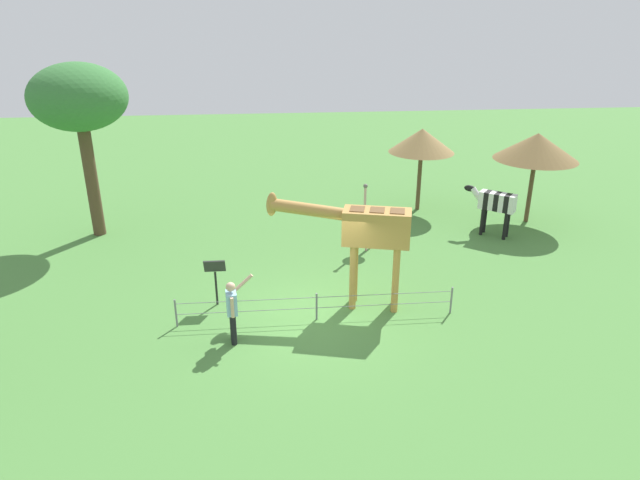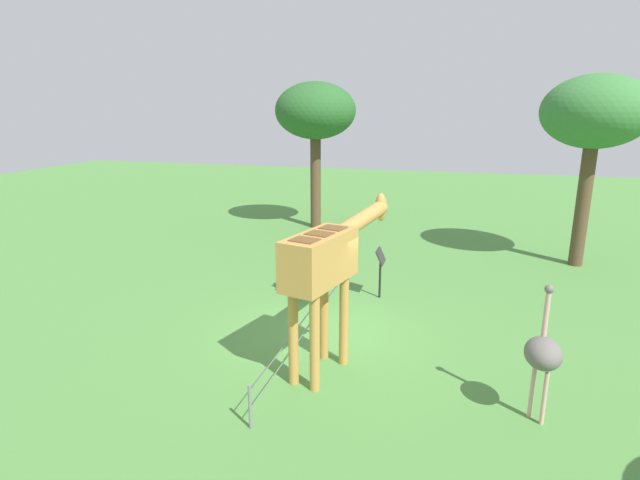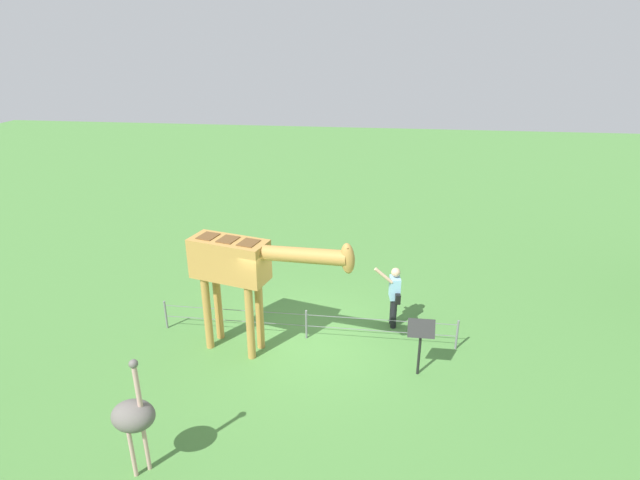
{
  "view_description": "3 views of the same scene",
  "coord_description": "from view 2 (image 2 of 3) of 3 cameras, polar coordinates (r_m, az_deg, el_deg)",
  "views": [
    {
      "loc": [
        1.12,
        12.65,
        7.42
      ],
      "look_at": [
        -0.13,
        -0.29,
        2.02
      ],
      "focal_mm": 31.75,
      "sensor_mm": 36.0,
      "label": 1
    },
    {
      "loc": [
        -9.8,
        -2.74,
        4.87
      ],
      "look_at": [
        0.67,
        0.18,
        1.97
      ],
      "focal_mm": 28.25,
      "sensor_mm": 36.0,
      "label": 2
    },
    {
      "loc": [
        1.65,
        -10.03,
        6.75
      ],
      "look_at": [
        0.26,
        0.63,
        2.36
      ],
      "focal_mm": 28.23,
      "sensor_mm": 36.0,
      "label": 3
    }
  ],
  "objects": [
    {
      "name": "ground_plane",
      "position": [
        11.28,
        -0.04,
        -10.65
      ],
      "size": [
        60.0,
        60.0,
        0.0
      ],
      "primitive_type": "plane",
      "color": "#4C843D"
    },
    {
      "name": "giraffe",
      "position": [
        9.22,
        0.9,
        -2.43
      ],
      "size": [
        3.72,
        1.39,
        3.05
      ],
      "color": "#BC8942",
      "rests_on": "ground_plane"
    },
    {
      "name": "visitor",
      "position": [
        13.03,
        -1.74,
        -2.81
      ],
      "size": [
        0.67,
        0.58,
        1.67
      ],
      "color": "black",
      "rests_on": "ground_plane"
    },
    {
      "name": "ostrich",
      "position": [
        8.67,
        23.96,
        -11.66
      ],
      "size": [
        0.7,
        0.56,
        2.25
      ],
      "color": "#CC9E93",
      "rests_on": "ground_plane"
    },
    {
      "name": "tree_east",
      "position": [
        17.26,
        28.72,
        12.35
      ],
      "size": [
        3.09,
        3.09,
        5.8
      ],
      "color": "brown",
      "rests_on": "ground_plane"
    },
    {
      "name": "tree_northeast",
      "position": [
        20.41,
        -0.52,
        14.23
      ],
      "size": [
        3.18,
        3.18,
        5.82
      ],
      "color": "brown",
      "rests_on": "ground_plane"
    },
    {
      "name": "info_sign",
      "position": [
        13.11,
        6.87,
        -2.58
      ],
      "size": [
        0.56,
        0.21,
        1.32
      ],
      "color": "black",
      "rests_on": "ground_plane"
    },
    {
      "name": "wire_fence",
      "position": [
        11.15,
        -0.74,
        -8.69
      ],
      "size": [
        7.05,
        0.05,
        0.75
      ],
      "color": "slate",
      "rests_on": "ground_plane"
    }
  ]
}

